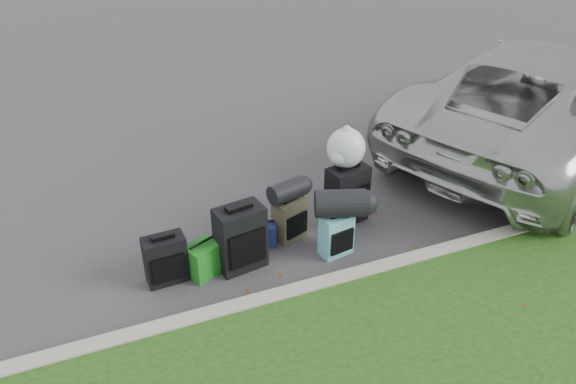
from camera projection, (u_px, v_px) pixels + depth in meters
name	position (u px, v px, depth m)	size (l,w,h in m)	color
ground	(302.00, 237.00, 6.81)	(120.00, 120.00, 0.00)	#383535
curb	(339.00, 282.00, 5.98)	(120.00, 0.18, 0.15)	#9E937F
suv	(548.00, 98.00, 8.50)	(2.75, 5.97, 1.66)	#B7B7B2
suitcase_small_black	(166.00, 259.00, 5.98)	(0.44, 0.24, 0.55)	black
suitcase_large_black_left	(240.00, 238.00, 6.15)	(0.52, 0.31, 0.76)	black
suitcase_olive	(290.00, 219.00, 6.68)	(0.38, 0.24, 0.52)	#393422
suitcase_teal	(336.00, 235.00, 6.40)	(0.36, 0.22, 0.52)	teal
suitcase_large_black_right	(347.00, 194.00, 6.94)	(0.50, 0.30, 0.75)	black
tote_green	(203.00, 260.00, 6.11)	(0.34, 0.27, 0.38)	#1B771A
tote_navy	(265.00, 234.00, 6.62)	(0.26, 0.20, 0.28)	navy
duffel_left	(288.00, 191.00, 6.50)	(0.24, 0.24, 0.45)	black
duffel_right	(340.00, 203.00, 6.20)	(0.32, 0.32, 0.56)	black
trash_bag	(346.00, 148.00, 6.68)	(0.47, 0.47, 0.47)	silver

